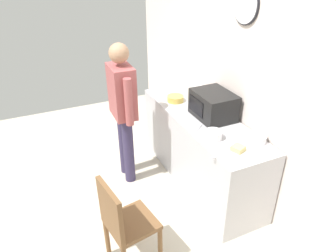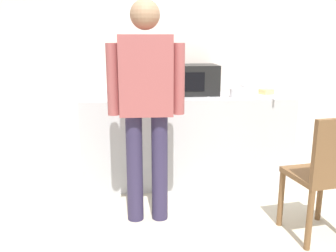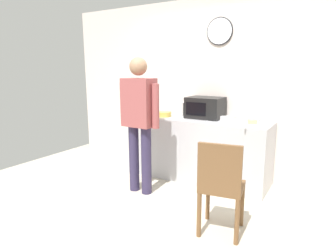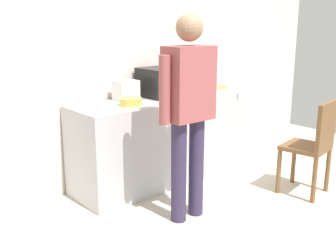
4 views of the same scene
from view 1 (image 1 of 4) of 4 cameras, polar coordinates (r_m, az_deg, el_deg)
name	(u,v)px [view 1 (image 1 of 4)]	position (r m, az deg, el deg)	size (l,w,h in m)	color
ground_plane	(110,215)	(3.61, -10.72, -15.88)	(6.00, 6.00, 0.00)	beige
back_wall	(241,82)	(3.50, 13.42, 7.89)	(5.40, 0.13, 2.60)	silver
kitchen_counter	(200,148)	(3.80, 5.93, -4.15)	(2.05, 0.62, 0.90)	#B7B7BC
microwave	(213,105)	(3.51, 8.41, 3.87)	(0.50, 0.39, 0.30)	black
sandwich_plate	(238,150)	(2.98, 12.86, -4.42)	(0.27, 0.27, 0.07)	white
salad_bowl	(175,99)	(3.92, 1.39, 5.13)	(0.21, 0.21, 0.07)	gold
cereal_bowl	(213,135)	(3.13, 8.44, -1.64)	(0.17, 0.17, 0.09)	white
mixing_bowl	(256,138)	(3.17, 16.05, -2.20)	(0.20, 0.20, 0.08)	white
toaster	(197,94)	(3.91, 5.47, 5.94)	(0.22, 0.18, 0.20)	silver
fork_utensil	(198,128)	(3.31, 5.60, -0.40)	(0.17, 0.02, 0.01)	silver
spoon_utensil	(219,156)	(2.89, 9.43, -5.50)	(0.17, 0.02, 0.01)	silver
person_standing	(123,105)	(3.59, -8.38, 3.92)	(0.59, 0.25, 1.73)	#302948
wooden_chair	(124,222)	(2.78, -8.26, -17.27)	(0.46, 0.46, 0.94)	brown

